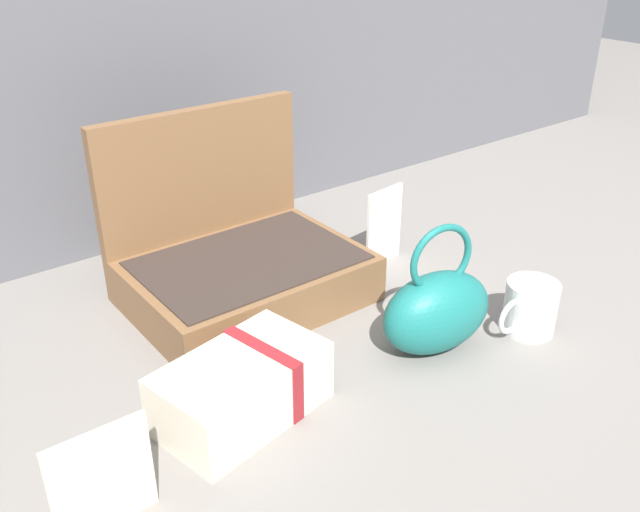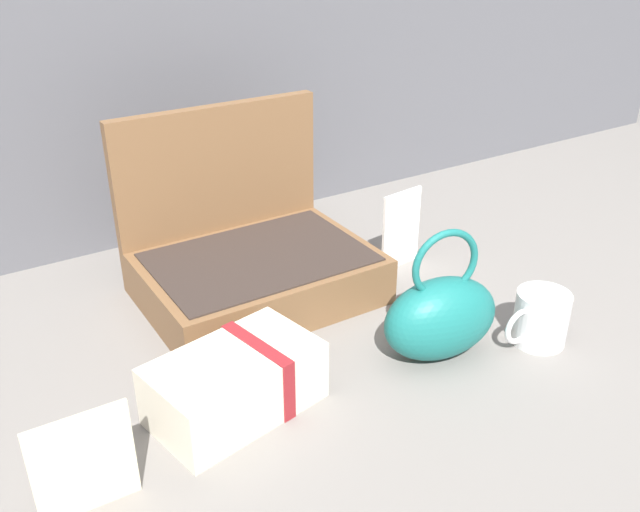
# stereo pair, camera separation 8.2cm
# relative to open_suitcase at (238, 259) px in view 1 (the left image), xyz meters

# --- Properties ---
(ground_plane) EXTENTS (6.00, 6.00, 0.00)m
(ground_plane) POSITION_rel_open_suitcase_xyz_m (-0.03, -0.24, -0.07)
(ground_plane) COLOR slate
(open_suitcase) EXTENTS (0.40, 0.30, 0.32)m
(open_suitcase) POSITION_rel_open_suitcase_xyz_m (0.00, 0.00, 0.00)
(open_suitcase) COLOR brown
(open_suitcase) RESTS_ON ground_plane
(teal_pouch_handbag) EXTENTS (0.20, 0.13, 0.22)m
(teal_pouch_handbag) POSITION_rel_open_suitcase_xyz_m (0.16, -0.34, 0.00)
(teal_pouch_handbag) COLOR #196B66
(teal_pouch_handbag) RESTS_ON ground_plane
(cream_toiletry_bag) EXTENTS (0.25, 0.18, 0.10)m
(cream_toiletry_bag) POSITION_rel_open_suitcase_xyz_m (-0.17, -0.29, -0.03)
(cream_toiletry_bag) COLOR beige
(cream_toiletry_bag) RESTS_ON ground_plane
(coffee_mug) EXTENTS (0.12, 0.09, 0.09)m
(coffee_mug) POSITION_rel_open_suitcase_xyz_m (0.32, -0.40, -0.03)
(coffee_mug) COLOR silver
(coffee_mug) RESTS_ON ground_plane
(info_card_left) EXTENTS (0.12, 0.01, 0.14)m
(info_card_left) POSITION_rel_open_suitcase_xyz_m (-0.39, -0.36, -0.00)
(info_card_left) COLOR beige
(info_card_left) RESTS_ON ground_plane
(poster_card_right) EXTENTS (0.10, 0.02, 0.16)m
(poster_card_right) POSITION_rel_open_suitcase_xyz_m (0.29, -0.06, 0.01)
(poster_card_right) COLOR white
(poster_card_right) RESTS_ON ground_plane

